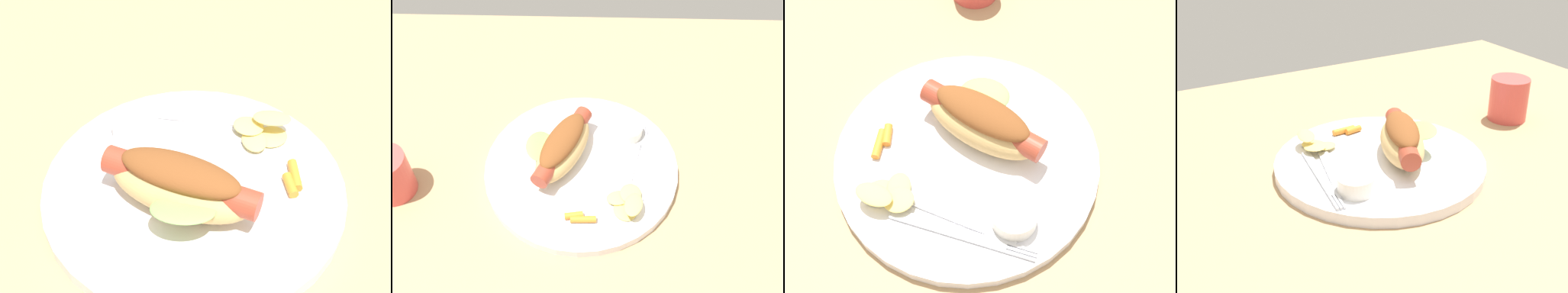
# 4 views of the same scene
# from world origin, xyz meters

# --- Properties ---
(ground_plane) EXTENTS (1.20, 0.90, 0.02)m
(ground_plane) POSITION_xyz_m (0.00, 0.00, -0.01)
(ground_plane) COLOR tan
(plate) EXTENTS (0.31, 0.31, 0.02)m
(plate) POSITION_xyz_m (0.01, 0.03, 0.01)
(plate) COLOR white
(plate) RESTS_ON ground_plane
(hot_dog) EXTENTS (0.12, 0.15, 0.06)m
(hot_dog) POSITION_xyz_m (-0.02, 0.04, 0.05)
(hot_dog) COLOR tan
(hot_dog) RESTS_ON plate
(sauce_ramekin) EXTENTS (0.05, 0.05, 0.02)m
(sauce_ramekin) POSITION_xyz_m (0.08, 0.09, 0.03)
(sauce_ramekin) COLOR white
(sauce_ramekin) RESTS_ON plate
(fork) EXTENTS (0.03, 0.16, 0.00)m
(fork) POSITION_xyz_m (0.11, 0.04, 0.02)
(fork) COLOR silver
(fork) RESTS_ON plate
(knife) EXTENTS (0.05, 0.15, 0.00)m
(knife) POSITION_xyz_m (0.09, 0.03, 0.02)
(knife) COLOR silver
(knife) RESTS_ON plate
(chips_pile) EXTENTS (0.06, 0.07, 0.02)m
(chips_pile) POSITION_xyz_m (0.08, -0.04, 0.03)
(chips_pile) COLOR #E4CA67
(chips_pile) RESTS_ON plate
(carrot_garnish) EXTENTS (0.04, 0.02, 0.01)m
(carrot_garnish) POSITION_xyz_m (0.01, -0.07, 0.02)
(carrot_garnish) COLOR orange
(carrot_garnish) RESTS_ON plate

